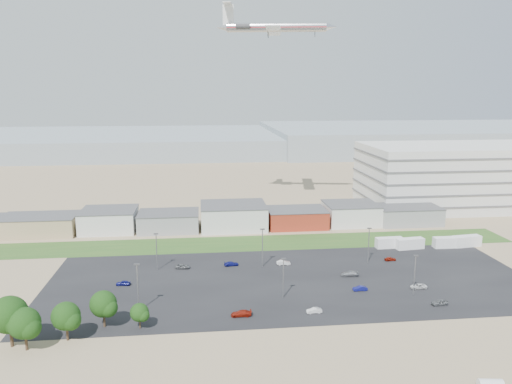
{
  "coord_description": "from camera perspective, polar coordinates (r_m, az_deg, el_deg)",
  "views": [
    {
      "loc": [
        -16.54,
        -95.76,
        46.29
      ],
      "look_at": [
        -3.53,
        22.0,
        22.32
      ],
      "focal_mm": 35.0,
      "sensor_mm": 36.0,
      "label": 1
    }
  ],
  "objects": [
    {
      "name": "parking_lot",
      "position": [
        126.52,
        4.0,
        -10.05
      ],
      "size": [
        120.0,
        50.0,
        0.01
      ],
      "primitive_type": "cube",
      "color": "black",
      "rests_on": "ground"
    },
    {
      "name": "parked_car_6",
      "position": [
        136.22,
        -2.84,
        -8.19
      ],
      "size": [
        4.07,
        2.07,
        1.13
      ],
      "primitive_type": "imported",
      "rotation": [
        0.0,
        0.0,
        1.7
      ],
      "color": "navy",
      "rests_on": "ground"
    },
    {
      "name": "tree_far_left",
      "position": [
        104.23,
        -26.35,
        -12.84
      ],
      "size": [
        7.36,
        7.36,
        11.04
      ],
      "primitive_type": null,
      "color": "black",
      "rests_on": "ground"
    },
    {
      "name": "lightpole_back_l",
      "position": [
        134.27,
        -11.28,
        -6.71
      ],
      "size": [
        1.17,
        0.49,
        9.96
      ],
      "primitive_type": null,
      "color": "slate",
      "rests_on": "ground"
    },
    {
      "name": "building_row",
      "position": [
        172.04,
        -6.27,
        -2.86
      ],
      "size": [
        170.0,
        20.0,
        8.0
      ],
      "primitive_type": null,
      "color": "silver",
      "rests_on": "ground"
    },
    {
      "name": "parked_car_5",
      "position": [
        127.26,
        -14.94,
        -10.01
      ],
      "size": [
        3.57,
        1.76,
        1.17
      ],
      "primitive_type": "imported",
      "rotation": [
        0.0,
        0.0,
        -1.68
      ],
      "color": "navy",
      "rests_on": "ground"
    },
    {
      "name": "parked_car_0",
      "position": [
        127.31,
        18.07,
        -10.21
      ],
      "size": [
        3.98,
        1.87,
        1.1
      ],
      "primitive_type": "imported",
      "rotation": [
        0.0,
        0.0,
        -1.56
      ],
      "color": "silver",
      "rests_on": "ground"
    },
    {
      "name": "parking_garage",
      "position": [
        221.09,
        22.61,
        1.76
      ],
      "size": [
        80.0,
        40.0,
        25.0
      ],
      "primitive_type": "cube",
      "color": "silver",
      "rests_on": "ground"
    },
    {
      "name": "tree_right",
      "position": [
        106.06,
        -17.04,
        -12.43
      ],
      "size": [
        5.7,
        5.7,
        8.56
      ],
      "primitive_type": null,
      "color": "black",
      "rests_on": "ground"
    },
    {
      "name": "hills_backdrop",
      "position": [
        416.73,
        1.53,
        5.68
      ],
      "size": [
        700.0,
        200.0,
        9.0
      ],
      "primitive_type": null,
      "color": "gray",
      "rests_on": "ground"
    },
    {
      "name": "lightpole_back_r",
      "position": [
        140.59,
        12.74,
        -5.96
      ],
      "size": [
        1.16,
        0.48,
        9.86
      ],
      "primitive_type": null,
      "color": "slate",
      "rests_on": "ground"
    },
    {
      "name": "box_trailer_d",
      "position": [
        165.03,
        22.93,
        -5.19
      ],
      "size": [
        9.03,
        3.84,
        3.28
      ],
      "primitive_type": null,
      "rotation": [
        0.0,
        0.0,
        0.13
      ],
      "color": "silver",
      "rests_on": "ground"
    },
    {
      "name": "lightpole_front_l",
      "position": [
        110.87,
        -13.35,
        -10.58
      ],
      "size": [
        1.25,
        0.52,
        10.61
      ],
      "primitive_type": null,
      "color": "slate",
      "rests_on": "ground"
    },
    {
      "name": "lightpole_back_m",
      "position": [
        133.93,
        0.74,
        -6.4
      ],
      "size": [
        1.24,
        0.52,
        10.53
      ],
      "primitive_type": null,
      "color": "slate",
      "rests_on": "ground"
    },
    {
      "name": "box_trailer_c",
      "position": [
        161.74,
        21.02,
        -5.39
      ],
      "size": [
        8.45,
        2.7,
        3.16
      ],
      "primitive_type": null,
      "rotation": [
        0.0,
        0.0,
        -0.01
      ],
      "color": "silver",
      "rests_on": "ground"
    },
    {
      "name": "parked_car_13",
      "position": [
        109.64,
        6.66,
        -13.3
      ],
      "size": [
        3.36,
        1.31,
        1.09
      ],
      "primitive_type": "imported",
      "rotation": [
        0.0,
        0.0,
        -1.52
      ],
      "color": "silver",
      "rests_on": "ground"
    },
    {
      "name": "tree_left",
      "position": [
        102.17,
        -24.93,
        -13.77
      ],
      "size": [
        6.15,
        6.15,
        9.22
      ],
      "primitive_type": null,
      "color": "black",
      "rests_on": "ground"
    },
    {
      "name": "tree_mid",
      "position": [
        102.99,
        -20.88,
        -13.42
      ],
      "size": [
        5.75,
        5.75,
        8.62
      ],
      "primitive_type": null,
      "color": "black",
      "rests_on": "ground"
    },
    {
      "name": "airliner",
      "position": [
        197.94,
        2.34,
        18.31
      ],
      "size": [
        50.16,
        38.17,
        13.5
      ],
      "primitive_type": null,
      "rotation": [
        0.0,
        0.0,
        -0.16
      ],
      "color": "silver"
    },
    {
      "name": "parked_car_12",
      "position": [
        130.94,
        10.64,
        -9.17
      ],
      "size": [
        4.62,
        2.36,
        1.28
      ],
      "primitive_type": "imported",
      "rotation": [
        0.0,
        0.0,
        -1.7
      ],
      "color": "#A5A5AA",
      "rests_on": "ground"
    },
    {
      "name": "parked_car_9",
      "position": [
        135.47,
        -8.38,
        -8.43
      ],
      "size": [
        4.05,
        2.19,
        1.08
      ],
      "primitive_type": "imported",
      "rotation": [
        0.0,
        0.0,
        1.47
      ],
      "color": "#595B5E",
      "rests_on": "ground"
    },
    {
      "name": "box_trailer_a",
      "position": [
        156.16,
        15.0,
        -5.61
      ],
      "size": [
        8.39,
        2.97,
        3.1
      ],
      "primitive_type": null,
      "rotation": [
        0.0,
        0.0,
        0.05
      ],
      "color": "silver",
      "rests_on": "ground"
    },
    {
      "name": "box_trailer_b",
      "position": [
        156.82,
        17.17,
        -5.65
      ],
      "size": [
        8.74,
        3.66,
        3.18
      ],
      "primitive_type": null,
      "rotation": [
        0.0,
        0.0,
        0.12
      ],
      "color": "silver",
      "rests_on": "ground"
    },
    {
      "name": "parked_car_8",
      "position": [
        144.79,
        15.09,
        -7.39
      ],
      "size": [
        3.33,
        1.61,
        1.1
      ],
      "primitive_type": "imported",
      "rotation": [
        0.0,
        0.0,
        1.67
      ],
      "color": "maroon",
      "rests_on": "ground"
    },
    {
      "name": "lightpole_front_r",
      "position": [
        121.9,
        17.66,
        -9.03
      ],
      "size": [
        1.13,
        0.47,
        9.56
      ],
      "primitive_type": null,
      "color": "slate",
      "rests_on": "ground"
    },
    {
      "name": "parked_car_2",
      "position": [
        119.6,
        20.25,
        -11.75
      ],
      "size": [
        3.76,
        1.72,
        1.25
      ],
      "primitive_type": "imported",
      "rotation": [
        0.0,
        0.0,
        -1.5
      ],
      "color": "#595B5E",
      "rests_on": "ground"
    },
    {
      "name": "ground",
      "position": [
        107.64,
        3.25,
        -14.05
      ],
      "size": [
        700.0,
        700.0,
        0.0
      ],
      "primitive_type": "plane",
      "color": "#92775D",
      "rests_on": "ground"
    },
    {
      "name": "tree_near",
      "position": [
        104.15,
        -13.17,
        -13.46
      ],
      "size": [
        3.95,
        3.95,
        5.93
      ],
      "primitive_type": null,
      "color": "black",
      "rests_on": "ground"
    },
    {
      "name": "parked_car_11",
      "position": [
        137.02,
        3.17,
        -8.05
      ],
      "size": [
        3.77,
        1.49,
        1.22
      ],
      "primitive_type": "imported",
      "rotation": [
        0.0,
        0.0,
        1.52
      ],
      "color": "silver",
      "rests_on": "ground"
    },
    {
      "name": "lightpole_front_m",
      "position": [
        114.83,
        3.13,
        -9.8
      ],
      "size": [
        1.11,
        0.46,
        9.45
      ],
      "primitive_type": null,
      "color": "slate",
      "rests_on": "ground"
    },
    {
      "name": "grass_strip",
      "position": [
        155.72,
        0.08,
        -5.85
      ],
      "size": [
        160.0,
        16.0,
        0.02
      ],
      "primitive_type": "cube",
      "color": "#29531F",
      "rests_on": "ground"
    },
    {
      "name": "parked_car_1",
      "position": [
        122.51,
        11.8,
        -10.73
      ],
      "size": [
        3.48,
        1.29,
        1.14
      ],
      "primitive_type": "imported",
      "rotation": [
        0.0,
        0.0,
        -1.55
      ],
      "color": "navy",
      "rests_on": "ground"
    },
    {
      "name": "parked_car_3",
      "position": [
        107.53,
        -1.7,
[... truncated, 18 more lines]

